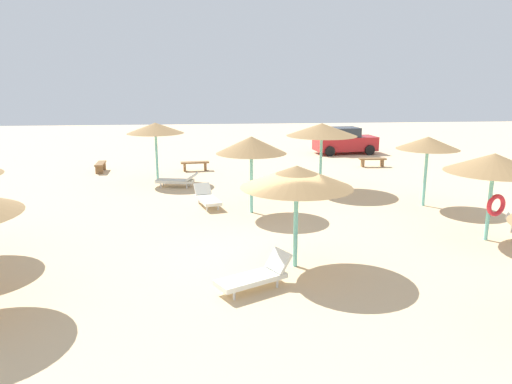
# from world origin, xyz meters

# --- Properties ---
(ground_plane) EXTENTS (80.00, 80.00, 0.00)m
(ground_plane) POSITION_xyz_m (0.00, 0.00, 0.00)
(ground_plane) COLOR #DBBA8C
(parasol_1) EXTENTS (2.68, 2.68, 2.82)m
(parasol_1) POSITION_xyz_m (-4.00, 10.66, 2.56)
(parasol_1) COLOR #6BC6BC
(parasol_1) RESTS_ON ground
(parasol_2) EXTENTS (2.89, 2.89, 2.71)m
(parasol_2) POSITION_xyz_m (0.69, -0.56, 2.42)
(parasol_2) COLOR #6BC6BC
(parasol_2) RESTS_ON ground
(parasol_3) EXTENTS (2.56, 2.56, 2.83)m
(parasol_3) POSITION_xyz_m (0.01, 4.79, 2.51)
(parasol_3) COLOR #6BC6BC
(parasol_3) RESTS_ON ground
(parasol_4) EXTENTS (2.86, 2.86, 2.70)m
(parasol_4) POSITION_xyz_m (6.92, 0.98, 2.38)
(parasol_4) COLOR #6BC6BC
(parasol_4) RESTS_ON ground
(parasol_5) EXTENTS (3.09, 3.09, 2.95)m
(parasol_5) POSITION_xyz_m (3.39, 8.29, 2.66)
(parasol_5) COLOR #6BC6BC
(parasol_5) RESTS_ON ground
(parasol_6) EXTENTS (2.36, 2.36, 2.70)m
(parasol_6) POSITION_xyz_m (6.77, 5.12, 2.44)
(parasol_6) COLOR #6BC6BC
(parasol_6) RESTS_ON ground
(lounger_1) EXTENTS (1.99, 0.98, 0.68)m
(lounger_1) POSITION_xyz_m (-2.96, 9.36, 0.31)
(lounger_1) COLOR silver
(lounger_1) RESTS_ON ground
(lounger_2) EXTENTS (1.93, 1.44, 0.81)m
(lounger_2) POSITION_xyz_m (-0.47, -1.86, 0.33)
(lounger_2) COLOR silver
(lounger_2) RESTS_ON ground
(lounger_3) EXTENTS (1.12, 1.98, 0.75)m
(lounger_3) POSITION_xyz_m (-1.63, 5.89, 0.32)
(lounger_3) COLOR silver
(lounger_3) RESTS_ON ground
(bench_0) EXTENTS (1.52, 0.47, 0.49)m
(bench_0) POSITION_xyz_m (7.58, 13.54, 0.35)
(bench_0) COLOR brown
(bench_0) RESTS_ON ground
(bench_1) EXTENTS (0.49, 1.52, 0.49)m
(bench_1) POSITION_xyz_m (-7.26, 13.46, 0.35)
(bench_1) COLOR brown
(bench_1) RESTS_ON ground
(bench_2) EXTENTS (1.53, 0.56, 0.49)m
(bench_2) POSITION_xyz_m (-2.29, 13.30, 0.35)
(bench_2) COLOR brown
(bench_2) RESTS_ON ground
(parked_car) EXTENTS (4.14, 2.28, 1.72)m
(parked_car) POSITION_xyz_m (7.34, 18.45, 0.82)
(parked_car) COLOR #B21E23
(parked_car) RESTS_ON ground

